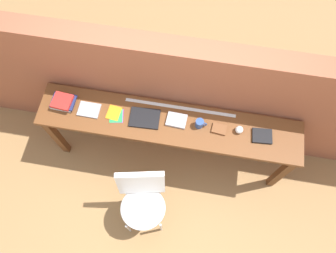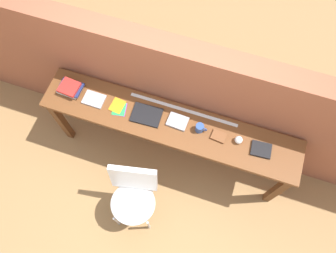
# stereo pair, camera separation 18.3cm
# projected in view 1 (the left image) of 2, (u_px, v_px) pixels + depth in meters

# --- Properties ---
(ground_plane) EXTENTS (40.00, 40.00, 0.00)m
(ground_plane) POSITION_uv_depth(u_px,v_px,m) (164.00, 177.00, 3.75)
(ground_plane) COLOR #9E7547
(brick_wall_back) EXTENTS (6.00, 0.20, 1.60)m
(brick_wall_back) POSITION_uv_depth(u_px,v_px,m) (175.00, 95.00, 3.26)
(brick_wall_back) COLOR #935138
(brick_wall_back) RESTS_ON ground
(sideboard) EXTENTS (2.50, 0.44, 0.88)m
(sideboard) POSITION_uv_depth(u_px,v_px,m) (169.00, 128.00, 3.19)
(sideboard) COLOR brown
(sideboard) RESTS_ON ground
(chair_white_moulded) EXTENTS (0.52, 0.53, 0.89)m
(chair_white_moulded) POSITION_uv_depth(u_px,v_px,m) (142.00, 200.00, 3.13)
(chair_white_moulded) COLOR white
(chair_white_moulded) RESTS_ON ground
(book_stack_leftmost) EXTENTS (0.23, 0.19, 0.08)m
(book_stack_leftmost) POSITION_uv_depth(u_px,v_px,m) (63.00, 102.00, 3.10)
(book_stack_leftmost) COLOR white
(book_stack_leftmost) RESTS_ON sideboard
(magazine_cycling) EXTENTS (0.20, 0.15, 0.02)m
(magazine_cycling) POSITION_uv_depth(u_px,v_px,m) (89.00, 110.00, 3.10)
(magazine_cycling) COLOR #9E9EA3
(magazine_cycling) RESTS_ON sideboard
(pamphlet_pile_colourful) EXTENTS (0.17, 0.19, 0.01)m
(pamphlet_pile_colourful) POSITION_uv_depth(u_px,v_px,m) (115.00, 115.00, 3.08)
(pamphlet_pile_colourful) COLOR purple
(pamphlet_pile_colourful) RESTS_ON sideboard
(book_open_centre) EXTENTS (0.29, 0.22, 0.02)m
(book_open_centre) POSITION_uv_depth(u_px,v_px,m) (145.00, 118.00, 3.06)
(book_open_centre) COLOR black
(book_open_centre) RESTS_ON sideboard
(book_grey_hardcover) EXTENTS (0.19, 0.15, 0.03)m
(book_grey_hardcover) POSITION_uv_depth(u_px,v_px,m) (177.00, 120.00, 3.05)
(book_grey_hardcover) COLOR #9E9EA3
(book_grey_hardcover) RESTS_ON sideboard
(mug) EXTENTS (0.11, 0.08, 0.09)m
(mug) POSITION_uv_depth(u_px,v_px,m) (200.00, 123.00, 3.00)
(mug) COLOR #2D4C8C
(mug) RESTS_ON sideboard
(leather_journal_brown) EXTENTS (0.14, 0.11, 0.02)m
(leather_journal_brown) POSITION_uv_depth(u_px,v_px,m) (219.00, 129.00, 3.02)
(leather_journal_brown) COLOR brown
(leather_journal_brown) RESTS_ON sideboard
(sports_ball_small) EXTENTS (0.07, 0.07, 0.07)m
(sports_ball_small) POSITION_uv_depth(u_px,v_px,m) (239.00, 130.00, 2.99)
(sports_ball_small) COLOR silver
(sports_ball_small) RESTS_ON sideboard
(book_repair_rightmost) EXTENTS (0.19, 0.16, 0.02)m
(book_repair_rightmost) POSITION_uv_depth(u_px,v_px,m) (262.00, 136.00, 2.99)
(book_repair_rightmost) COLOR black
(book_repair_rightmost) RESTS_ON sideboard
(ruler_metal_back_edge) EXTENTS (1.06, 0.03, 0.00)m
(ruler_metal_back_edge) POSITION_uv_depth(u_px,v_px,m) (180.00, 108.00, 3.12)
(ruler_metal_back_edge) COLOR silver
(ruler_metal_back_edge) RESTS_ON sideboard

